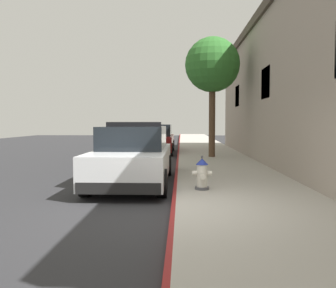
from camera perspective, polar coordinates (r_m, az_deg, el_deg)
The scene contains 7 objects.
ground_plane at distance 17.14m, azimuth -13.39°, elevation -2.58°, with size 28.58×60.00×0.20m, color #2B2B2D.
sidewalk_pavement at distance 16.56m, azimuth 7.06°, elevation -2.08°, with size 3.06×60.00×0.16m, color #ADA89E.
curb_painted_edge at distance 16.50m, azimuth 1.61°, elevation -2.08°, with size 0.08×60.00×0.16m, color maroon.
police_cruiser at distance 9.79m, azimuth -5.45°, elevation -2.00°, with size 1.94×4.84×1.68m.
parked_car_silver_ahead at distance 19.59m, azimuth -1.93°, elevation 0.72°, with size 1.94×4.84×1.56m.
fire_hydrant at distance 8.12m, azimuth 5.41°, elevation -4.75°, with size 0.44×0.40×0.76m.
street_tree at distance 16.02m, azimuth 7.05°, elevation 12.22°, with size 2.37×2.37×5.19m.
Camera 1 is at (0.10, -6.42, 1.67)m, focal length 38.47 mm.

